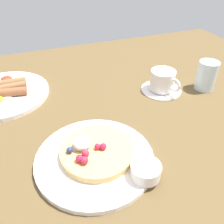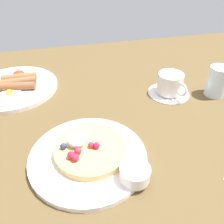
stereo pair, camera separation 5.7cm
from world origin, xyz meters
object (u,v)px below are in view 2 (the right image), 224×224
object	(u,v)px
breakfast_plate	(13,88)
coffee_cup	(170,83)
water_glass	(217,81)
pancake_plate	(88,157)
coffee_saucer	(168,93)
syrup_ramekin	(135,173)

from	to	relation	value
breakfast_plate	coffee_cup	world-z (taller)	coffee_cup
breakfast_plate	water_glass	distance (cm)	63.41
pancake_plate	water_glass	world-z (taller)	water_glass
coffee_cup	coffee_saucer	bearing A→B (deg)	106.61
coffee_saucer	breakfast_plate	bearing A→B (deg)	163.09
coffee_saucer	water_glass	size ratio (longest dim) A/B	1.39
breakfast_plate	coffee_saucer	size ratio (longest dim) A/B	2.21
pancake_plate	breakfast_plate	world-z (taller)	same
pancake_plate	breakfast_plate	distance (cm)	39.58
coffee_cup	water_glass	bearing A→B (deg)	-14.69
syrup_ramekin	water_glass	xyz separation A→B (cm)	(34.22, 25.17, 1.83)
syrup_ramekin	coffee_saucer	xyz separation A→B (cm)	(20.74, 28.86, -2.38)
syrup_ramekin	breakfast_plate	distance (cm)	50.70
breakfast_plate	coffee_cup	bearing A→B (deg)	-17.08
coffee_saucer	pancake_plate	bearing A→B (deg)	-144.23
pancake_plate	coffee_cup	size ratio (longest dim) A/B	2.42
syrup_ramekin	water_glass	size ratio (longest dim) A/B	0.66
pancake_plate	water_glass	distance (cm)	45.50
pancake_plate	coffee_saucer	bearing A→B (deg)	35.77
breakfast_plate	coffee_saucer	world-z (taller)	breakfast_plate
syrup_ramekin	water_glass	world-z (taller)	water_glass
coffee_saucer	coffee_cup	bearing A→B (deg)	-73.39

